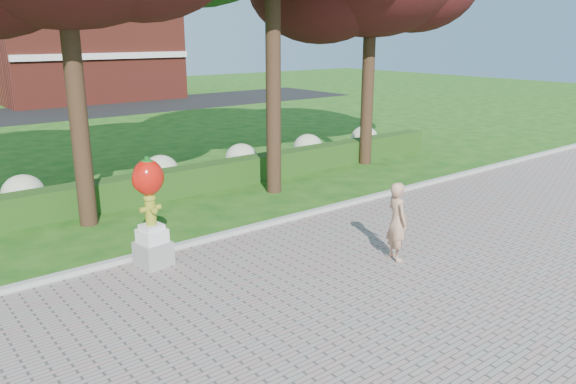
% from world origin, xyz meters
% --- Properties ---
extents(ground, '(100.00, 100.00, 0.00)m').
position_xyz_m(ground, '(0.00, 0.00, 0.00)').
color(ground, '#174912').
rests_on(ground, ground).
extents(walkway, '(40.00, 14.00, 0.04)m').
position_xyz_m(walkway, '(0.00, -4.00, 0.02)').
color(walkway, gray).
rests_on(walkway, ground).
extents(curb, '(40.00, 0.18, 0.15)m').
position_xyz_m(curb, '(0.00, 3.00, 0.07)').
color(curb, '#ADADA5').
rests_on(curb, ground).
extents(lawn_hedge, '(24.00, 0.70, 0.80)m').
position_xyz_m(lawn_hedge, '(0.00, 7.00, 0.40)').
color(lawn_hedge, '#1D3F12').
rests_on(lawn_hedge, ground).
extents(hydrangea_row, '(20.10, 1.10, 0.99)m').
position_xyz_m(hydrangea_row, '(0.57, 8.00, 0.55)').
color(hydrangea_row, '#9FAA82').
rests_on(hydrangea_row, ground).
extents(building_right, '(12.00, 8.00, 6.40)m').
position_xyz_m(building_right, '(8.00, 34.00, 3.20)').
color(building_right, maroon).
rests_on(building_right, ground).
extents(hydrant_sculpture, '(0.70, 0.70, 2.28)m').
position_xyz_m(hydrant_sculpture, '(-1.90, 2.50, 1.25)').
color(hydrant_sculpture, gray).
rests_on(hydrant_sculpture, walkway).
extents(woman, '(0.59, 0.71, 1.68)m').
position_xyz_m(woman, '(2.25, -0.40, 0.88)').
color(woman, tan).
rests_on(woman, walkway).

